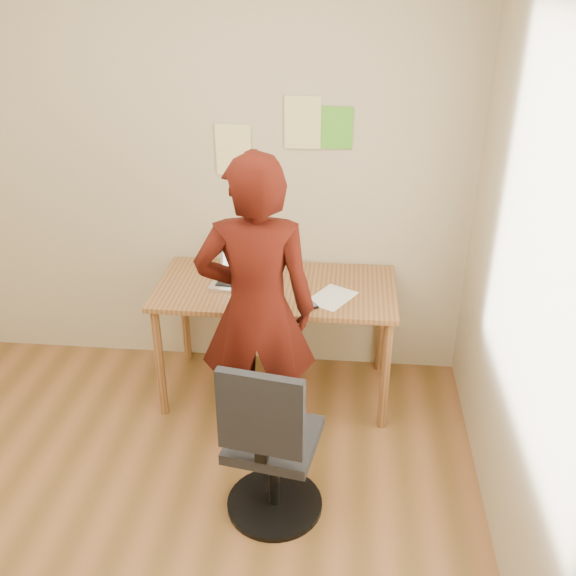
# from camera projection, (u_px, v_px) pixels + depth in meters

# --- Properties ---
(room) EXTENTS (3.58, 3.58, 2.78)m
(room) POSITION_uv_depth(u_px,v_px,m) (64.00, 299.00, 2.31)
(room) COLOR brown
(room) RESTS_ON ground
(desk) EXTENTS (1.40, 0.70, 0.74)m
(desk) POSITION_uv_depth(u_px,v_px,m) (276.00, 299.00, 3.80)
(desk) COLOR #996534
(desk) RESTS_ON ground
(laptop) EXTENTS (0.36, 0.33, 0.24)m
(laptop) POSITION_uv_depth(u_px,v_px,m) (243.00, 273.00, 3.79)
(laptop) COLOR silver
(laptop) RESTS_ON desk
(paper_sheet) EXTENTS (0.31, 0.34, 0.00)m
(paper_sheet) POSITION_uv_depth(u_px,v_px,m) (332.00, 297.00, 3.63)
(paper_sheet) COLOR white
(paper_sheet) RESTS_ON desk
(phone) EXTENTS (0.13, 0.15, 0.01)m
(phone) POSITION_uv_depth(u_px,v_px,m) (308.00, 304.00, 3.55)
(phone) COLOR black
(phone) RESTS_ON desk
(wall_note_left) EXTENTS (0.21, 0.00, 0.30)m
(wall_note_left) POSITION_uv_depth(u_px,v_px,m) (233.00, 150.00, 3.78)
(wall_note_left) COLOR #FFE998
(wall_note_left) RESTS_ON room
(wall_note_mid) EXTENTS (0.21, 0.00, 0.30)m
(wall_note_mid) POSITION_uv_depth(u_px,v_px,m) (303.00, 123.00, 3.67)
(wall_note_mid) COLOR #FFE998
(wall_note_mid) RESTS_ON room
(wall_note_right) EXTENTS (0.18, 0.00, 0.24)m
(wall_note_right) POSITION_uv_depth(u_px,v_px,m) (337.00, 128.00, 3.66)
(wall_note_right) COLOR #58BC2A
(wall_note_right) RESTS_ON room
(office_chair) EXTENTS (0.48, 0.48, 0.92)m
(office_chair) POSITION_uv_depth(u_px,v_px,m) (270.00, 453.00, 2.99)
(office_chair) COLOR black
(office_chair) RESTS_ON ground
(person) EXTENTS (0.65, 0.45, 1.68)m
(person) POSITION_uv_depth(u_px,v_px,m) (257.00, 312.00, 3.27)
(person) COLOR #3D0E08
(person) RESTS_ON ground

